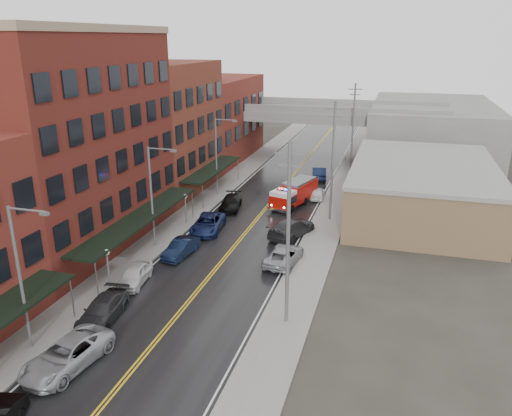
# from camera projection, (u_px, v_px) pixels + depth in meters

# --- Properties ---
(road) EXTENTS (11.00, 160.00, 0.02)m
(road) POSITION_uv_depth(u_px,v_px,m) (248.00, 230.00, 48.04)
(road) COLOR black
(road) RESTS_ON ground
(sidewalk_left) EXTENTS (3.00, 160.00, 0.15)m
(sidewalk_left) POSITION_uv_depth(u_px,v_px,m) (178.00, 222.00, 49.93)
(sidewalk_left) COLOR slate
(sidewalk_left) RESTS_ON ground
(sidewalk_right) EXTENTS (3.00, 160.00, 0.15)m
(sidewalk_right) POSITION_uv_depth(u_px,v_px,m) (323.00, 238.00, 46.11)
(sidewalk_right) COLOR slate
(sidewalk_right) RESTS_ON ground
(curb_left) EXTENTS (0.30, 160.00, 0.15)m
(curb_left) POSITION_uv_depth(u_px,v_px,m) (193.00, 224.00, 49.50)
(curb_left) COLOR gray
(curb_left) RESTS_ON ground
(curb_right) EXTENTS (0.30, 160.00, 0.15)m
(curb_right) POSITION_uv_depth(u_px,v_px,m) (305.00, 236.00, 46.54)
(curb_right) COLOR gray
(curb_right) RESTS_ON ground
(brick_building_b) EXTENTS (9.00, 20.00, 18.00)m
(brick_building_b) POSITION_uv_depth(u_px,v_px,m) (73.00, 145.00, 42.24)
(brick_building_b) COLOR #571F17
(brick_building_b) RESTS_ON ground
(brick_building_c) EXTENTS (9.00, 15.00, 15.00)m
(brick_building_c) POSITION_uv_depth(u_px,v_px,m) (165.00, 128.00, 58.63)
(brick_building_c) COLOR maroon
(brick_building_c) RESTS_ON ground
(brick_building_far) EXTENTS (9.00, 20.00, 12.00)m
(brick_building_far) POSITION_uv_depth(u_px,v_px,m) (217.00, 119.00, 75.03)
(brick_building_far) COLOR maroon
(brick_building_far) RESTS_ON ground
(tan_building) EXTENTS (14.00, 22.00, 5.00)m
(tan_building) POSITION_uv_depth(u_px,v_px,m) (421.00, 190.00, 52.14)
(tan_building) COLOR brown
(tan_building) RESTS_ON ground
(right_far_block) EXTENTS (18.00, 30.00, 8.00)m
(right_far_block) POSITION_uv_depth(u_px,v_px,m) (431.00, 129.00, 78.41)
(right_far_block) COLOR slate
(right_far_block) RESTS_ON ground
(awning_1) EXTENTS (2.60, 18.00, 3.09)m
(awning_1) POSITION_uv_depth(u_px,v_px,m) (140.00, 218.00, 42.67)
(awning_1) COLOR black
(awning_1) RESTS_ON ground
(awning_2) EXTENTS (2.60, 13.00, 3.09)m
(awning_2) POSITION_uv_depth(u_px,v_px,m) (213.00, 169.00, 58.58)
(awning_2) COLOR black
(awning_2) RESTS_ON ground
(globe_lamp_1) EXTENTS (0.44, 0.44, 3.12)m
(globe_lamp_1) POSITION_uv_depth(u_px,v_px,m) (107.00, 260.00, 36.24)
(globe_lamp_1) COLOR #59595B
(globe_lamp_1) RESTS_ON ground
(globe_lamp_2) EXTENTS (0.44, 0.44, 3.12)m
(globe_lamp_2) POSITION_uv_depth(u_px,v_px,m) (185.00, 202.00, 48.97)
(globe_lamp_2) COLOR #59595B
(globe_lamp_2) RESTS_ON ground
(street_lamp_0) EXTENTS (2.64, 0.22, 9.00)m
(street_lamp_0) POSITION_uv_depth(u_px,v_px,m) (22.00, 271.00, 28.07)
(street_lamp_0) COLOR #59595B
(street_lamp_0) RESTS_ON ground
(street_lamp_1) EXTENTS (2.64, 0.22, 9.00)m
(street_lamp_1) POSITION_uv_depth(u_px,v_px,m) (154.00, 191.00, 42.62)
(street_lamp_1) COLOR #59595B
(street_lamp_1) RESTS_ON ground
(street_lamp_2) EXTENTS (2.64, 0.22, 9.00)m
(street_lamp_2) POSITION_uv_depth(u_px,v_px,m) (218.00, 152.00, 57.17)
(street_lamp_2) COLOR #59595B
(street_lamp_2) RESTS_ON ground
(utility_pole_0) EXTENTS (1.80, 0.24, 12.00)m
(utility_pole_0) POSITION_uv_depth(u_px,v_px,m) (288.00, 233.00, 30.48)
(utility_pole_0) COLOR #59595B
(utility_pole_0) RESTS_ON ground
(utility_pole_1) EXTENTS (1.80, 0.24, 12.00)m
(utility_pole_1) POSITION_uv_depth(u_px,v_px,m) (333.00, 160.00, 48.66)
(utility_pole_1) COLOR #59595B
(utility_pole_1) RESTS_ON ground
(utility_pole_2) EXTENTS (1.80, 0.24, 12.00)m
(utility_pole_2) POSITION_uv_depth(u_px,v_px,m) (353.00, 126.00, 66.85)
(utility_pole_2) COLOR #59595B
(utility_pole_2) RESTS_ON ground
(overpass) EXTENTS (40.00, 10.00, 7.50)m
(overpass) POSITION_uv_depth(u_px,v_px,m) (309.00, 119.00, 75.20)
(overpass) COLOR slate
(overpass) RESTS_ON ground
(fire_truck) EXTENTS (4.43, 7.57, 2.63)m
(fire_truck) POSITION_uv_depth(u_px,v_px,m) (294.00, 193.00, 54.87)
(fire_truck) COLOR #A40E07
(fire_truck) RESTS_ON ground
(parked_car_left_2) EXTENTS (3.43, 5.99, 1.57)m
(parked_car_left_2) POSITION_uv_depth(u_px,v_px,m) (67.00, 355.00, 27.92)
(parked_car_left_2) COLOR #979A9F
(parked_car_left_2) RESTS_ON ground
(parked_car_left_3) EXTENTS (2.59, 5.24, 1.46)m
(parked_car_left_3) POSITION_uv_depth(u_px,v_px,m) (103.00, 310.00, 32.60)
(parked_car_left_3) COLOR #252527
(parked_car_left_3) RESTS_ON ground
(parked_car_left_4) EXTENTS (2.21, 4.41, 1.44)m
(parked_car_left_4) POSITION_uv_depth(u_px,v_px,m) (134.00, 275.00, 37.48)
(parked_car_left_4) COLOR silver
(parked_car_left_4) RESTS_ON ground
(parked_car_left_5) EXTENTS (1.96, 4.47, 1.43)m
(parked_car_left_5) POSITION_uv_depth(u_px,v_px,m) (181.00, 248.00, 42.24)
(parked_car_left_5) COLOR black
(parked_car_left_5) RESTS_ON ground
(parked_car_left_6) EXTENTS (3.19, 5.80, 1.54)m
(parked_car_left_6) POSITION_uv_depth(u_px,v_px,m) (208.00, 224.00, 47.65)
(parked_car_left_6) COLOR #131D47
(parked_car_left_6) RESTS_ON ground
(parked_car_left_7) EXTENTS (2.83, 5.20, 1.43)m
(parked_car_left_7) POSITION_uv_depth(u_px,v_px,m) (231.00, 203.00, 53.74)
(parked_car_left_7) COLOR black
(parked_car_left_7) RESTS_ON ground
(parked_car_right_0) EXTENTS (2.78, 5.29, 1.42)m
(parked_car_right_0) POSITION_uv_depth(u_px,v_px,m) (284.00, 255.00, 40.87)
(parked_car_right_0) COLOR gray
(parked_car_right_0) RESTS_ON ground
(parked_car_right_1) EXTENTS (4.16, 6.24, 1.68)m
(parked_car_right_1) POSITION_uv_depth(u_px,v_px,m) (292.00, 228.00, 46.45)
(parked_car_right_1) COLOR #2B2B2D
(parked_car_right_1) RESTS_ON ground
(parked_car_right_2) EXTENTS (1.89, 4.02, 1.33)m
(parked_car_right_2) POSITION_uv_depth(u_px,v_px,m) (318.00, 193.00, 57.30)
(parked_car_right_2) COLOR white
(parked_car_right_2) RESTS_ON ground
(parked_car_right_3) EXTENTS (2.60, 5.17, 1.63)m
(parked_car_right_3) POSITION_uv_depth(u_px,v_px,m) (319.00, 173.00, 65.34)
(parked_car_right_3) COLOR black
(parked_car_right_3) RESTS_ON ground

